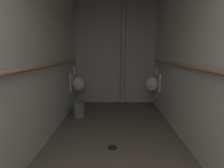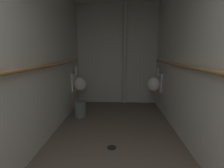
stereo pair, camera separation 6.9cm
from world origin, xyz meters
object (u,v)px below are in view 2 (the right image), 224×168
(floor_drain, at_px, (112,147))
(urinal_right_mid, at_px, (154,84))
(standpipe_back_wall, at_px, (125,55))
(waste_bin, at_px, (80,109))
(urinal_left_mid, at_px, (79,83))

(floor_drain, bearing_deg, urinal_right_mid, 61.81)
(urinal_right_mid, xyz_separation_m, standpipe_back_wall, (-0.71, 0.46, 0.68))
(floor_drain, bearing_deg, waste_bin, 121.71)
(urinal_left_mid, xyz_separation_m, floor_drain, (0.89, -1.77, -0.63))
(floor_drain, distance_m, waste_bin, 1.42)
(urinal_left_mid, height_order, floor_drain, urinal_left_mid)
(urinal_left_mid, distance_m, urinal_right_mid, 1.85)
(urinal_right_mid, distance_m, waste_bin, 1.86)
(urinal_right_mid, bearing_deg, waste_bin, -160.85)
(waste_bin, bearing_deg, urinal_right_mid, 19.15)
(standpipe_back_wall, relative_size, waste_bin, 7.39)
(urinal_left_mid, relative_size, urinal_right_mid, 1.00)
(urinal_left_mid, distance_m, standpipe_back_wall, 1.40)
(urinal_right_mid, distance_m, standpipe_back_wall, 1.09)
(urinal_left_mid, bearing_deg, waste_bin, -75.73)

